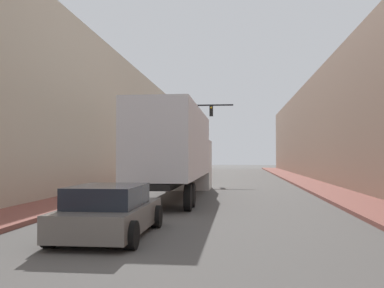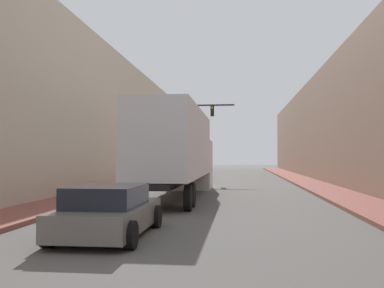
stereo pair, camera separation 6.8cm
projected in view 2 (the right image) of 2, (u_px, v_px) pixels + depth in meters
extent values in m
cube|color=brown|center=(309.00, 183.00, 31.28)|extent=(2.36, 80.00, 0.15)
cube|color=brown|center=(142.00, 182.00, 32.67)|extent=(2.36, 80.00, 0.15)
cube|color=#997A66|center=(368.00, 123.00, 30.94)|extent=(6.00, 80.00, 8.92)
cube|color=beige|center=(89.00, 121.00, 33.27)|extent=(6.00, 80.00, 9.54)
cube|color=silver|center=(175.00, 143.00, 20.28)|extent=(2.58, 10.65, 3.14)
cube|color=black|center=(175.00, 180.00, 20.23)|extent=(1.29, 10.65, 0.24)
cube|color=silver|center=(191.00, 165.00, 26.92)|extent=(2.58, 2.78, 3.04)
cylinder|color=black|center=(129.00, 197.00, 16.25)|extent=(0.25, 1.00, 1.00)
cylinder|color=black|center=(188.00, 198.00, 16.00)|extent=(0.25, 1.00, 1.00)
cylinder|color=black|center=(136.00, 194.00, 17.44)|extent=(0.25, 1.00, 1.00)
cylinder|color=black|center=(192.00, 195.00, 17.19)|extent=(0.25, 1.00, 1.00)
cylinder|color=black|center=(173.00, 181.00, 27.02)|extent=(0.25, 1.00, 1.00)
cylinder|color=black|center=(209.00, 181.00, 26.77)|extent=(0.25, 1.00, 1.00)
cube|color=slate|center=(110.00, 217.00, 11.02)|extent=(1.88, 4.24, 0.62)
cube|color=#1E232D|center=(107.00, 196.00, 10.83)|extent=(1.65, 2.33, 0.52)
cylinder|color=black|center=(93.00, 215.00, 12.53)|extent=(0.25, 0.64, 0.64)
cylinder|color=black|center=(156.00, 216.00, 12.32)|extent=(0.25, 0.64, 0.64)
cylinder|color=black|center=(49.00, 233.00, 9.61)|extent=(0.25, 0.64, 0.64)
cylinder|color=black|center=(130.00, 235.00, 9.40)|extent=(0.25, 0.64, 0.64)
cylinder|color=black|center=(169.00, 141.00, 37.22)|extent=(0.20, 0.20, 6.77)
cube|color=black|center=(201.00, 105.00, 36.99)|extent=(5.69, 0.12, 0.12)
cube|color=black|center=(190.00, 111.00, 37.08)|extent=(0.30, 0.24, 0.90)
sphere|color=green|center=(190.00, 111.00, 36.95)|extent=(0.18, 0.18, 0.18)
cube|color=black|center=(212.00, 111.00, 36.87)|extent=(0.30, 0.24, 0.90)
sphere|color=gold|center=(212.00, 108.00, 36.74)|extent=(0.18, 0.18, 0.18)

